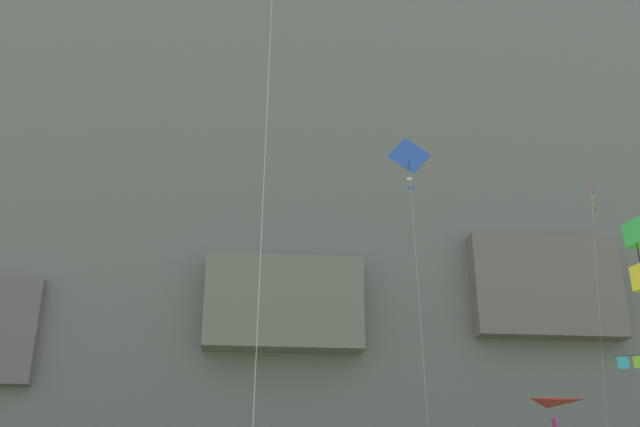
# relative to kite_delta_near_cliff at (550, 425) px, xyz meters

# --- Properties ---
(cliff_face) EXTENTS (180.00, 29.65, 71.93)m
(cliff_face) POSITION_rel_kite_delta_near_cliff_xyz_m (-9.35, 47.39, 28.05)
(cliff_face) COLOR slate
(cliff_face) RESTS_ON ground
(kite_delta_near_cliff) EXTENTS (1.69, 4.35, 8.11)m
(kite_delta_near_cliff) POSITION_rel_kite_delta_near_cliff_xyz_m (0.00, 0.00, 0.00)
(kite_delta_near_cliff) COLOR red
(kite_delta_near_cliff) RESTS_ON ground
(kite_banner_mid_right) EXTENTS (4.35, 5.57, 25.84)m
(kite_banner_mid_right) POSITION_rel_kite_delta_near_cliff_xyz_m (11.84, 16.67, 16.90)
(kite_banner_mid_right) COLOR black
(kite_banner_mid_right) RESTS_ON ground
(kite_diamond_upper_right) EXTENTS (2.26, 6.02, 24.65)m
(kite_diamond_upper_right) POSITION_rel_kite_delta_near_cliff_xyz_m (-3.66, 6.67, 15.10)
(kite_diamond_upper_right) COLOR blue
(kite_diamond_upper_right) RESTS_ON ground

